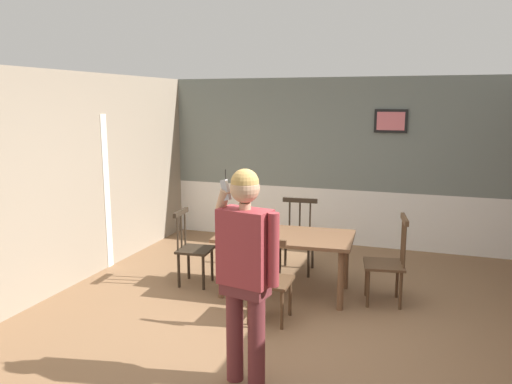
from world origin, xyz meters
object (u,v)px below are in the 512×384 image
chair_near_window (388,262)px  chair_opposite_corner (269,280)px  dining_table (285,242)px  person_figure (246,262)px  chair_at_table_head (193,248)px  chair_by_doorway (297,237)px

chair_near_window → chair_opposite_corner: size_ratio=1.08×
dining_table → person_figure: bearing=-83.1°
dining_table → chair_at_table_head: (-1.17, -0.09, -0.17)m
chair_at_table_head → person_figure: bearing=31.9°
chair_at_table_head → person_figure: (1.41, -1.90, 0.57)m
chair_by_doorway → chair_opposite_corner: 1.65m
dining_table → chair_by_doorway: bearing=94.3°
chair_by_doorway → chair_opposite_corner: (0.12, -1.65, -0.02)m
chair_near_window → chair_by_doorway: chair_near_window is taller
dining_table → chair_by_doorway: (-0.06, 0.82, -0.16)m
dining_table → chair_near_window: (1.18, 0.09, -0.15)m
chair_near_window → chair_by_doorway: 1.44m
chair_opposite_corner → person_figure: bearing=-82.8°
chair_by_doorway → chair_at_table_head: bearing=34.7°
chair_at_table_head → dining_table: bearing=89.5°
person_figure → chair_by_doorway: bearing=-73.1°
chair_opposite_corner → person_figure: person_figure is taller
chair_opposite_corner → person_figure: (0.18, -1.16, 0.58)m
dining_table → chair_by_doorway: size_ratio=1.70×
chair_near_window → chair_by_doorway: (-1.24, 0.73, -0.01)m
chair_at_table_head → person_figure: 2.43m
dining_table → chair_near_window: chair_near_window is taller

